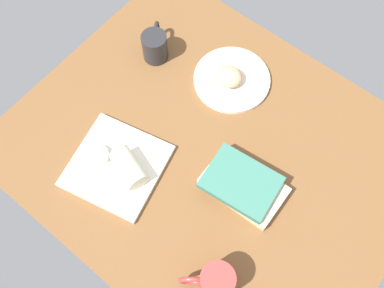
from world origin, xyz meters
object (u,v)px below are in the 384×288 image
at_px(sauce_cup, 98,156).
at_px(breakfast_wrap, 129,167).
at_px(scone_pastry, 229,76).
at_px(coffee_mug, 215,281).
at_px(book_stack, 243,185).
at_px(round_plate, 232,80).
at_px(second_mug, 155,45).
at_px(square_plate, 117,166).

relative_size(sauce_cup, breakfast_wrap, 0.53).
xyz_separation_m(scone_pastry, coffee_mug, (-0.33, 0.49, 0.01)).
bearing_deg(book_stack, sauce_cup, 26.55).
xyz_separation_m(round_plate, scone_pastry, (0.00, 0.01, 0.03)).
bearing_deg(second_mug, square_plate, 114.60).
bearing_deg(round_plate, book_stack, 131.22).
height_order(round_plate, book_stack, book_stack).
bearing_deg(book_stack, coffee_mug, 111.10).
bearing_deg(coffee_mug, round_plate, -57.45).
relative_size(scone_pastry, breakfast_wrap, 0.73).
height_order(scone_pastry, sauce_cup, scone_pastry).
bearing_deg(coffee_mug, sauce_cup, -8.00).
distance_m(scone_pastry, square_plate, 0.42).
bearing_deg(square_plate, book_stack, -151.42).
bearing_deg(scone_pastry, sauce_cup, 73.02).
bearing_deg(coffee_mug, second_mug, -37.42).
bearing_deg(scone_pastry, round_plate, -103.70).
relative_size(book_stack, coffee_mug, 1.85).
height_order(sauce_cup, coffee_mug, coffee_mug).
bearing_deg(square_plate, breakfast_wrap, -166.52).
bearing_deg(coffee_mug, book_stack, -68.90).
distance_m(coffee_mug, second_mug, 0.71).
bearing_deg(coffee_mug, scone_pastry, -56.45).
xyz_separation_m(square_plate, coffee_mug, (-0.40, 0.08, 0.04)).
relative_size(book_stack, second_mug, 1.93).
bearing_deg(round_plate, scone_pastry, 76.30).
distance_m(sauce_cup, coffee_mug, 0.46).
height_order(scone_pastry, book_stack, scone_pastry).
distance_m(scone_pastry, book_stack, 0.34).
bearing_deg(coffee_mug, breakfast_wrap, -13.60).
bearing_deg(second_mug, coffee_mug, 142.58).
relative_size(scone_pastry, book_stack, 0.36).
xyz_separation_m(sauce_cup, coffee_mug, (-0.46, 0.06, 0.02)).
distance_m(sauce_cup, book_stack, 0.40).
height_order(sauce_cup, second_mug, second_mug).
distance_m(scone_pastry, coffee_mug, 0.59).
bearing_deg(sauce_cup, breakfast_wrap, -166.52).
height_order(round_plate, coffee_mug, coffee_mug).
height_order(square_plate, breakfast_wrap, breakfast_wrap).
relative_size(square_plate, sauce_cup, 4.16).
distance_m(book_stack, second_mug, 0.51).
xyz_separation_m(scone_pastry, breakfast_wrap, (0.03, 0.40, 0.01)).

